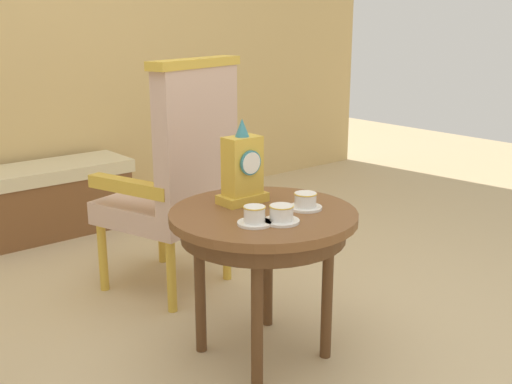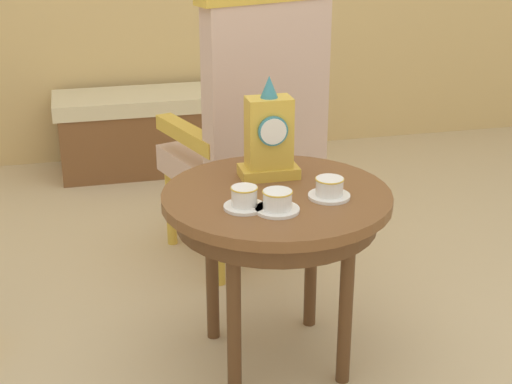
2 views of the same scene
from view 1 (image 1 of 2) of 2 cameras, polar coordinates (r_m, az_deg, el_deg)
name	(u,v)px [view 1 (image 1 of 2)]	position (r m, az deg, el deg)	size (l,w,h in m)	color
ground_plane	(250,355)	(2.58, -0.59, -14.79)	(10.00, 10.00, 0.00)	tan
wall_back	(18,4)	(4.22, -21.09, 15.93)	(6.00, 0.10, 2.80)	tan
side_table	(263,229)	(2.37, 0.67, -3.47)	(0.72, 0.72, 0.60)	brown
teacup_left	(254,216)	(2.18, -0.14, -2.26)	(0.12, 0.12, 0.07)	white
teacup_right	(281,215)	(2.21, 2.37, -2.10)	(0.13, 0.13, 0.06)	white
teacup_center	(305,201)	(2.37, 4.59, -0.88)	(0.13, 0.13, 0.06)	white
mantel_clock	(243,170)	(2.42, -1.25, 2.08)	(0.19, 0.11, 0.34)	gold
armchair	(179,174)	(2.97, -7.10, 1.63)	(0.68, 0.67, 1.14)	#CCA893
window_bench	(40,201)	(4.05, -19.33, -0.77)	(1.13, 0.40, 0.44)	beige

